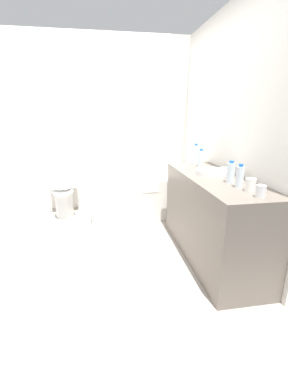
{
  "coord_description": "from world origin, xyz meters",
  "views": [
    {
      "loc": [
        0.19,
        -2.79,
        1.41
      ],
      "look_at": [
        0.66,
        0.02,
        0.55
      ],
      "focal_mm": 24.02,
      "sensor_mm": 36.0,
      "label": 1
    }
  ],
  "objects_px": {
    "water_bottle_3": "(240,177)",
    "water_bottle_4": "(201,158)",
    "drinking_glass_1": "(250,185)",
    "sink_faucet": "(228,171)",
    "toilet_paper_roll": "(48,212)",
    "bathtub": "(141,193)",
    "water_bottle_1": "(196,154)",
    "sink_basin": "(211,172)",
    "toilet": "(63,190)",
    "drinking_glass_0": "(261,191)",
    "water_bottle_0": "(201,159)",
    "water_bottle_2": "(231,172)"
  },
  "relations": [
    {
      "from": "water_bottle_3",
      "to": "water_bottle_4",
      "type": "xyz_separation_m",
      "value": [
        0.02,
        0.9,
        0.01
      ]
    },
    {
      "from": "water_bottle_4",
      "to": "drinking_glass_1",
      "type": "xyz_separation_m",
      "value": [
        0.0,
        -1.02,
        -0.04
      ]
    },
    {
      "from": "water_bottle_3",
      "to": "drinking_glass_1",
      "type": "relative_size",
      "value": 1.88
    },
    {
      "from": "sink_faucet",
      "to": "toilet_paper_roll",
      "type": "distance_m",
      "value": 2.58
    },
    {
      "from": "bathtub",
      "to": "water_bottle_1",
      "type": "distance_m",
      "value": 1.08
    },
    {
      "from": "water_bottle_1",
      "to": "sink_basin",
      "type": "bearing_deg",
      "value": -95.33
    },
    {
      "from": "water_bottle_4",
      "to": "toilet",
      "type": "bearing_deg",
      "value": 151.74
    },
    {
      "from": "drinking_glass_0",
      "to": "toilet_paper_roll",
      "type": "xyz_separation_m",
      "value": [
        -1.92,
        2.07,
        -0.83
      ]
    },
    {
      "from": "bathtub",
      "to": "sink_basin",
      "type": "relative_size",
      "value": 4.79
    },
    {
      "from": "water_bottle_4",
      "to": "water_bottle_0",
      "type": "bearing_deg",
      "value": -110.91
    },
    {
      "from": "water_bottle_1",
      "to": "water_bottle_3",
      "type": "distance_m",
      "value": 1.06
    },
    {
      "from": "drinking_glass_1",
      "to": "toilet_paper_roll",
      "type": "distance_m",
      "value": 2.85
    },
    {
      "from": "water_bottle_1",
      "to": "water_bottle_4",
      "type": "height_order",
      "value": "water_bottle_1"
    },
    {
      "from": "bathtub",
      "to": "sink_faucet",
      "type": "height_order",
      "value": "bathtub"
    },
    {
      "from": "drinking_glass_1",
      "to": "water_bottle_3",
      "type": "bearing_deg",
      "value": 102.13
    },
    {
      "from": "bathtub",
      "to": "water_bottle_0",
      "type": "bearing_deg",
      "value": -59.47
    },
    {
      "from": "bathtub",
      "to": "toilet",
      "type": "relative_size",
      "value": 1.94
    },
    {
      "from": "water_bottle_1",
      "to": "water_bottle_4",
      "type": "relative_size",
      "value": 1.18
    },
    {
      "from": "sink_faucet",
      "to": "water_bottle_1",
      "type": "relative_size",
      "value": 0.63
    },
    {
      "from": "water_bottle_0",
      "to": "water_bottle_1",
      "type": "xyz_separation_m",
      "value": [
        0.03,
        0.25,
        0.01
      ]
    },
    {
      "from": "bathtub",
      "to": "sink_faucet",
      "type": "relative_size",
      "value": 9.41
    },
    {
      "from": "toilet",
      "to": "sink_basin",
      "type": "relative_size",
      "value": 2.47
    },
    {
      "from": "water_bottle_1",
      "to": "water_bottle_4",
      "type": "bearing_deg",
      "value": -89.54
    },
    {
      "from": "toilet",
      "to": "drinking_glass_0",
      "type": "height_order",
      "value": "drinking_glass_0"
    },
    {
      "from": "sink_basin",
      "to": "drinking_glass_1",
      "type": "bearing_deg",
      "value": -84.05
    },
    {
      "from": "water_bottle_0",
      "to": "water_bottle_4",
      "type": "relative_size",
      "value": 1.05
    },
    {
      "from": "water_bottle_1",
      "to": "water_bottle_3",
      "type": "xyz_separation_m",
      "value": [
        -0.02,
        -1.06,
        -0.02
      ]
    },
    {
      "from": "sink_faucet",
      "to": "water_bottle_2",
      "type": "bearing_deg",
      "value": -114.43
    },
    {
      "from": "toilet",
      "to": "sink_basin",
      "type": "distance_m",
      "value": 2.16
    },
    {
      "from": "drinking_glass_1",
      "to": "sink_faucet",
      "type": "bearing_deg",
      "value": 78.64
    },
    {
      "from": "sink_faucet",
      "to": "water_bottle_3",
      "type": "height_order",
      "value": "water_bottle_3"
    },
    {
      "from": "sink_basin",
      "to": "toilet_paper_roll",
      "type": "distance_m",
      "value": 2.44
    },
    {
      "from": "sink_faucet",
      "to": "water_bottle_1",
      "type": "distance_m",
      "value": 0.61
    },
    {
      "from": "drinking_glass_0",
      "to": "drinking_glass_1",
      "type": "height_order",
      "value": "drinking_glass_1"
    },
    {
      "from": "drinking_glass_1",
      "to": "water_bottle_0",
      "type": "bearing_deg",
      "value": 92.26
    },
    {
      "from": "bathtub",
      "to": "water_bottle_3",
      "type": "distance_m",
      "value": 1.91
    },
    {
      "from": "water_bottle_1",
      "to": "drinking_glass_0",
      "type": "distance_m",
      "value": 1.33
    },
    {
      "from": "sink_basin",
      "to": "drinking_glass_1",
      "type": "relative_size",
      "value": 2.9
    },
    {
      "from": "toilet_paper_roll",
      "to": "sink_basin",
      "type": "bearing_deg",
      "value": -35.53
    },
    {
      "from": "sink_faucet",
      "to": "bathtub",
      "type": "bearing_deg",
      "value": 118.86
    },
    {
      "from": "bathtub",
      "to": "toilet_paper_roll",
      "type": "height_order",
      "value": "bathtub"
    },
    {
      "from": "sink_basin",
      "to": "water_bottle_3",
      "type": "bearing_deg",
      "value": -85.65
    },
    {
      "from": "sink_faucet",
      "to": "water_bottle_0",
      "type": "height_order",
      "value": "water_bottle_0"
    },
    {
      "from": "water_bottle_1",
      "to": "water_bottle_3",
      "type": "relative_size",
      "value": 1.25
    },
    {
      "from": "toilet",
      "to": "water_bottle_0",
      "type": "xyz_separation_m",
      "value": [
        1.65,
        -0.99,
        0.57
      ]
    },
    {
      "from": "sink_faucet",
      "to": "water_bottle_1",
      "type": "xyz_separation_m",
      "value": [
        -0.12,
        0.59,
        0.08
      ]
    },
    {
      "from": "toilet",
      "to": "water_bottle_1",
      "type": "xyz_separation_m",
      "value": [
        1.68,
        -0.74,
        0.58
      ]
    },
    {
      "from": "toilet",
      "to": "sink_faucet",
      "type": "bearing_deg",
      "value": 49.14
    },
    {
      "from": "sink_basin",
      "to": "water_bottle_2",
      "type": "xyz_separation_m",
      "value": [
        0.04,
        -0.31,
        0.06
      ]
    },
    {
      "from": "toilet_paper_roll",
      "to": "drinking_glass_0",
      "type": "bearing_deg",
      "value": -47.18
    }
  ]
}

